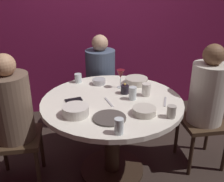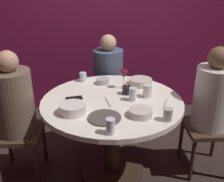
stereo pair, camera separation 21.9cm
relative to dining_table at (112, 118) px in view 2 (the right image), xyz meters
name	(u,v)px [view 2 (the right image)]	position (x,y,z in m)	size (l,w,h in m)	color
ground_plane	(112,170)	(0.00, 0.00, -0.58)	(8.00, 8.00, 0.00)	#2D231E
back_wall	(106,13)	(0.00, 1.40, 0.72)	(6.00, 0.10, 2.60)	maroon
dining_table	(112,118)	(0.00, 0.00, 0.00)	(1.20, 1.20, 0.75)	silver
seated_diner_left	(14,104)	(-0.82, 0.00, 0.16)	(0.40, 0.40, 1.19)	#3F2D1E
seated_diner_back	(108,72)	(0.00, 0.84, 0.13)	(0.40, 0.40, 1.14)	#3F2D1E
seated_diner_right	(212,99)	(0.87, 0.00, 0.16)	(0.40, 0.40, 1.20)	#3F2D1E
candle_holder	(126,90)	(0.13, 0.11, 0.22)	(0.07, 0.07, 0.10)	black
wine_glass	(124,75)	(0.12, 0.25, 0.31)	(0.08, 0.08, 0.18)	silver
dinner_plate	(105,118)	(-0.07, -0.32, 0.18)	(0.25, 0.25, 0.01)	#4C4742
cell_phone	(74,98)	(-0.32, 0.04, 0.18)	(0.07, 0.14, 0.01)	black
bowl_serving_large	(103,81)	(-0.07, 0.37, 0.20)	(0.13, 0.13, 0.05)	#B7B7BC
bowl_salad_center	(73,109)	(-0.31, -0.22, 0.21)	(0.20, 0.20, 0.07)	silver
bowl_small_white	(141,113)	(0.20, -0.29, 0.20)	(0.18, 0.18, 0.05)	beige
bowl_sauce_side	(141,82)	(0.29, 0.32, 0.21)	(0.22, 0.22, 0.06)	beige
cup_near_candle	(168,115)	(0.38, -0.37, 0.22)	(0.07, 0.07, 0.09)	#B2ADA3
cup_by_left_diner	(83,77)	(-0.27, 0.45, 0.22)	(0.07, 0.07, 0.09)	silver
cup_by_right_diner	(110,126)	(-0.04, -0.52, 0.23)	(0.06, 0.06, 0.11)	silver
cup_center_front	(133,94)	(0.17, -0.02, 0.23)	(0.07, 0.07, 0.11)	silver
cup_far_edge	(148,91)	(0.31, 0.04, 0.23)	(0.08, 0.08, 0.11)	silver
fork_near_plate	(165,104)	(0.43, -0.11, 0.18)	(0.02, 0.18, 0.01)	#B7B7BC
knife_near_plate	(108,102)	(-0.04, -0.05, 0.18)	(0.02, 0.18, 0.01)	#B7B7BC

